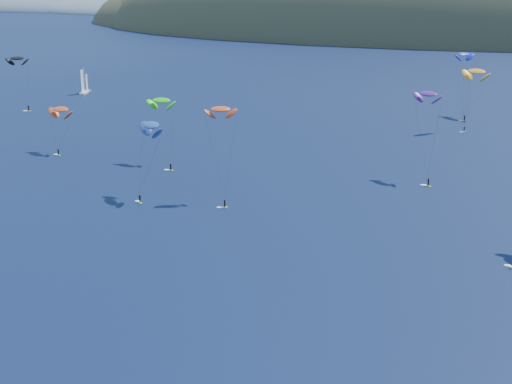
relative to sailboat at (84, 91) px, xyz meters
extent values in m
ellipsoid|color=#3D3526|center=(124.66, 348.33, -13.53)|extent=(600.00, 300.00, 210.00)
ellipsoid|color=#3D3526|center=(-35.34, 378.33, -8.13)|extent=(340.00, 240.00, 120.00)
ellipsoid|color=slate|center=(-375.34, 548.33, -4.53)|extent=(400.00, 240.00, 60.00)
ellipsoid|color=slate|center=(-235.34, 508.33, -3.57)|extent=(240.00, 180.00, 44.00)
cube|color=white|center=(0.00, -0.02, -0.58)|extent=(3.73, 7.92, 0.92)
cylinder|color=white|center=(0.00, 0.49, 4.78)|extent=(0.14, 0.14, 10.72)
cube|color=#FCFF1C|center=(45.06, -89.63, -0.89)|extent=(1.48, 0.81, 0.08)
cylinder|color=black|center=(45.06, -89.63, 0.00)|extent=(0.33, 0.33, 1.52)
sphere|color=#8C6047|center=(45.06, -89.63, 0.88)|extent=(0.26, 0.26, 0.26)
ellipsoid|color=#D2451E|center=(44.05, -85.18, 11.02)|extent=(9.37, 6.31, 4.79)
cube|color=#FCFF1C|center=(80.94, -94.13, -0.89)|extent=(1.51, 0.51, 0.08)
cylinder|color=black|center=(80.94, -94.13, 0.04)|extent=(0.35, 0.35, 1.59)
sphere|color=#8C6047|center=(80.94, -94.13, 0.96)|extent=(0.27, 0.27, 0.27)
ellipsoid|color=#1FE112|center=(75.05, -85.72, 15.35)|extent=(8.10, 4.08, 4.42)
cube|color=#FCFF1C|center=(150.72, -25.24, -0.90)|extent=(1.18, 1.23, 0.07)
cylinder|color=black|center=(150.72, -25.24, -0.07)|extent=(0.31, 0.31, 1.41)
sphere|color=#8C6047|center=(150.72, -25.24, 0.75)|extent=(0.24, 0.24, 0.24)
ellipsoid|color=#162ACF|center=(148.63, -21.78, 22.83)|extent=(7.20, 7.39, 3.93)
cube|color=#FCFF1C|center=(144.89, -88.03, -0.89)|extent=(1.54, 1.09, 0.08)
cylinder|color=black|center=(144.89, -88.03, 0.06)|extent=(0.35, 0.35, 1.62)
sphere|color=#8C6047|center=(144.89, -88.03, 1.00)|extent=(0.27, 0.27, 0.27)
ellipsoid|color=#4C197C|center=(142.68, -79.19, 19.60)|extent=(8.10, 6.44, 4.10)
cube|color=#FCFF1C|center=(104.16, -117.31, -0.89)|extent=(1.43, 1.00, 0.08)
cylinder|color=black|center=(104.16, -117.31, -0.02)|extent=(0.33, 0.33, 1.49)
sphere|color=#8C6047|center=(104.16, -117.31, 0.85)|extent=(0.25, 0.25, 0.25)
ellipsoid|color=#D0451C|center=(100.97, -110.45, 19.21)|extent=(7.47, 5.92, 3.78)
cube|color=#FCFF1C|center=(85.24, -120.11, -0.89)|extent=(1.39, 1.27, 0.08)
cylinder|color=black|center=(85.24, -120.11, 0.02)|extent=(0.34, 0.34, 1.56)
sphere|color=#8C6047|center=(85.24, -120.11, 0.93)|extent=(0.26, 0.26, 0.26)
ellipsoid|color=#25418F|center=(85.61, -113.62, 15.28)|extent=(9.42, 8.87, 4.94)
cube|color=#FCFF1C|center=(150.17, -8.88, -0.89)|extent=(1.60, 1.36, 0.09)
cylinder|color=black|center=(150.17, -8.88, 0.14)|extent=(0.39, 0.39, 1.76)
sphere|color=#8C6047|center=(150.17, -8.88, 1.16)|extent=(0.29, 0.29, 0.29)
ellipsoid|color=orange|center=(152.48, 0.59, 14.61)|extent=(11.58, 10.36, 5.97)
cube|color=#FCFF1C|center=(0.22, -38.70, -0.89)|extent=(1.71, 0.72, 0.09)
cylinder|color=black|center=(0.22, -38.70, 0.16)|extent=(0.39, 0.39, 1.78)
sphere|color=#8C6047|center=(0.22, -38.70, 1.19)|extent=(0.30, 0.30, 0.30)
ellipsoid|color=black|center=(-5.00, -35.23, 17.32)|extent=(8.78, 5.03, 4.63)
camera|label=1|loc=(155.24, -254.42, 49.26)|focal=50.00mm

